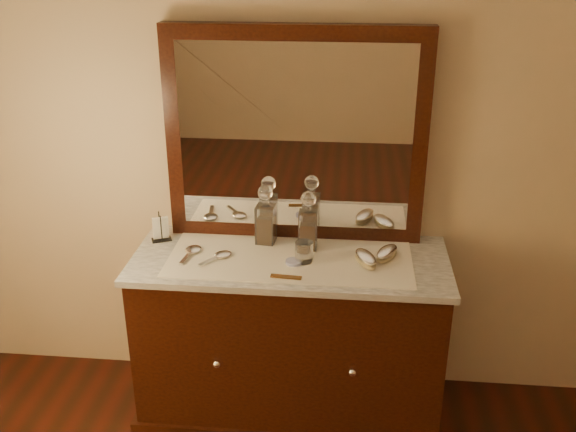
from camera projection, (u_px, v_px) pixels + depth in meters
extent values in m
plane|color=tan|center=(296.00, 123.00, 2.97)|extent=(4.50, 4.50, 0.00)
cube|color=black|center=(290.00, 339.00, 3.09)|extent=(1.40, 0.55, 0.82)
cube|color=black|center=(290.00, 400.00, 3.24)|extent=(1.46, 0.59, 0.08)
sphere|color=silver|center=(217.00, 364.00, 2.84)|extent=(0.04, 0.04, 0.04)
sphere|color=silver|center=(352.00, 372.00, 2.79)|extent=(0.04, 0.04, 0.04)
cube|color=white|center=(290.00, 261.00, 2.92)|extent=(1.44, 0.59, 0.03)
cube|color=black|center=(295.00, 136.00, 2.94)|extent=(1.20, 0.08, 1.00)
cube|color=white|center=(295.00, 138.00, 2.91)|extent=(1.06, 0.01, 0.86)
cube|color=silver|center=(290.00, 259.00, 2.90)|extent=(1.10, 0.45, 0.00)
cylinder|color=white|center=(294.00, 262.00, 2.86)|extent=(0.09, 0.09, 0.01)
cube|color=brown|center=(286.00, 277.00, 2.74)|extent=(0.14, 0.04, 0.01)
cube|color=black|center=(162.00, 239.00, 3.09)|extent=(0.11, 0.09, 0.01)
cylinder|color=black|center=(161.00, 229.00, 3.04)|extent=(0.01, 0.01, 0.14)
cylinder|color=black|center=(160.00, 225.00, 3.08)|extent=(0.01, 0.01, 0.14)
cube|color=white|center=(161.00, 228.00, 3.06)|extent=(0.08, 0.06, 0.11)
cube|color=#8E4D14|center=(266.00, 229.00, 3.04)|extent=(0.08, 0.08, 0.13)
cube|color=white|center=(266.00, 224.00, 3.02)|extent=(0.10, 0.10, 0.19)
cylinder|color=white|center=(266.00, 203.00, 2.98)|extent=(0.04, 0.04, 0.03)
sphere|color=white|center=(265.00, 193.00, 2.96)|extent=(0.08, 0.08, 0.07)
cube|color=#8E4D14|center=(308.00, 236.00, 2.98)|extent=(0.07, 0.07, 0.13)
cube|color=white|center=(308.00, 230.00, 2.96)|extent=(0.09, 0.09, 0.18)
cylinder|color=white|center=(308.00, 209.00, 2.92)|extent=(0.04, 0.04, 0.03)
sphere|color=white|center=(309.00, 199.00, 2.90)|extent=(0.07, 0.07, 0.07)
ellipsoid|color=tan|center=(366.00, 261.00, 2.85)|extent=(0.13, 0.18, 0.03)
ellipsoid|color=silver|center=(366.00, 257.00, 2.84)|extent=(0.13, 0.18, 0.03)
ellipsoid|color=tan|center=(387.00, 255.00, 2.90)|extent=(0.13, 0.18, 0.02)
ellipsoid|color=silver|center=(387.00, 251.00, 2.89)|extent=(0.13, 0.18, 0.02)
ellipsoid|color=silver|center=(193.00, 249.00, 2.97)|extent=(0.09, 0.10, 0.02)
cube|color=silver|center=(186.00, 258.00, 2.89)|extent=(0.04, 0.12, 0.01)
ellipsoid|color=silver|center=(223.00, 255.00, 2.92)|extent=(0.11, 0.12, 0.02)
cube|color=silver|center=(209.00, 261.00, 2.86)|extent=(0.09, 0.11, 0.01)
cylinder|color=white|center=(304.00, 252.00, 2.86)|extent=(0.08, 0.08, 0.09)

